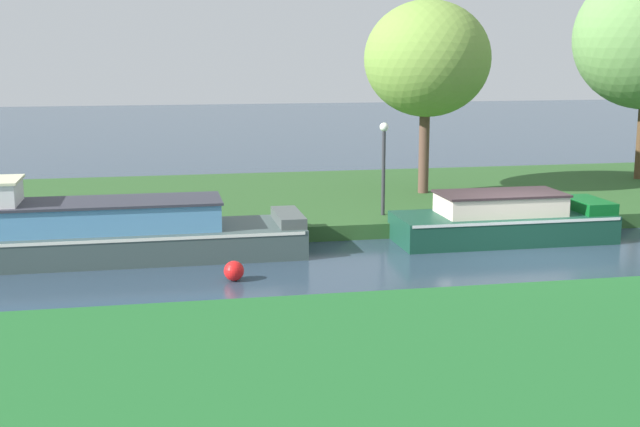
{
  "coord_description": "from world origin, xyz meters",
  "views": [
    {
      "loc": [
        -8.85,
        -18.8,
        4.83
      ],
      "look_at": [
        -4.9,
        1.2,
        0.9
      ],
      "focal_mm": 47.33,
      "sensor_mm": 36.0,
      "label": 1
    }
  ],
  "objects_px": {
    "slate_narrowboat": "(112,232)",
    "forest_barge": "(505,220)",
    "willow_tree_left": "(427,59)",
    "channel_buoy": "(234,271)",
    "lamp_post": "(384,156)"
  },
  "relations": [
    {
      "from": "forest_barge",
      "to": "channel_buoy",
      "type": "bearing_deg",
      "value": -160.76
    },
    {
      "from": "willow_tree_left",
      "to": "channel_buoy",
      "type": "relative_size",
      "value": 13.8
    },
    {
      "from": "willow_tree_left",
      "to": "channel_buoy",
      "type": "xyz_separation_m",
      "value": [
        -6.78,
        -7.8,
        -4.38
      ]
    },
    {
      "from": "forest_barge",
      "to": "willow_tree_left",
      "type": "xyz_separation_m",
      "value": [
        -0.46,
        5.27,
        4.05
      ]
    },
    {
      "from": "willow_tree_left",
      "to": "lamp_post",
      "type": "height_order",
      "value": "willow_tree_left"
    },
    {
      "from": "forest_barge",
      "to": "slate_narrowboat",
      "type": "height_order",
      "value": "slate_narrowboat"
    },
    {
      "from": "slate_narrowboat",
      "to": "lamp_post",
      "type": "relative_size",
      "value": 3.41
    },
    {
      "from": "slate_narrowboat",
      "to": "lamp_post",
      "type": "distance_m",
      "value": 7.58
    },
    {
      "from": "forest_barge",
      "to": "lamp_post",
      "type": "relative_size",
      "value": 2.2
    },
    {
      "from": "forest_barge",
      "to": "channel_buoy",
      "type": "xyz_separation_m",
      "value": [
        -7.25,
        -2.53,
        -0.32
      ]
    },
    {
      "from": "slate_narrowboat",
      "to": "channel_buoy",
      "type": "distance_m",
      "value": 3.67
    },
    {
      "from": "slate_narrowboat",
      "to": "willow_tree_left",
      "type": "bearing_deg",
      "value": 29.26
    },
    {
      "from": "forest_barge",
      "to": "willow_tree_left",
      "type": "relative_size",
      "value": 0.93
    },
    {
      "from": "forest_barge",
      "to": "lamp_post",
      "type": "distance_m",
      "value": 3.69
    },
    {
      "from": "slate_narrowboat",
      "to": "forest_barge",
      "type": "bearing_deg",
      "value": -0.0
    }
  ]
}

